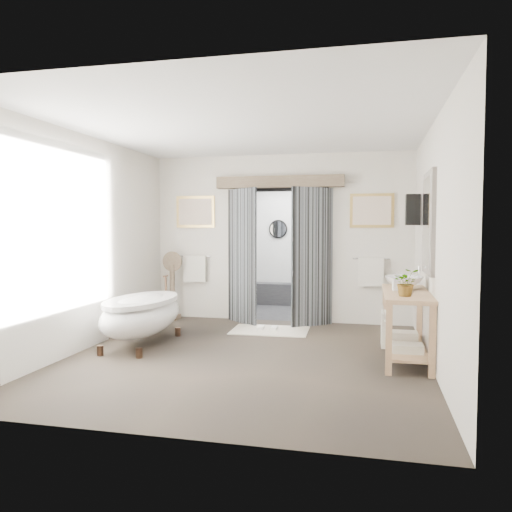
# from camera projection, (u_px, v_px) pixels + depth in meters

# --- Properties ---
(ground_plane) EXTENTS (5.00, 5.00, 0.00)m
(ground_plane) POSITION_uv_depth(u_px,v_px,m) (245.00, 357.00, 6.34)
(ground_plane) COLOR #42372C
(room_shell) EXTENTS (4.52, 5.02, 2.91)m
(room_shell) POSITION_uv_depth(u_px,v_px,m) (240.00, 210.00, 6.12)
(room_shell) COLOR beige
(room_shell) RESTS_ON ground_plane
(shower_room) EXTENTS (2.22, 2.01, 2.51)m
(shower_room) POSITION_uv_depth(u_px,v_px,m) (293.00, 263.00, 10.17)
(shower_room) COLOR #232226
(shower_room) RESTS_ON ground_plane
(back_wall_dressing) EXTENTS (3.82, 0.68, 2.52)m
(back_wall_dressing) POSITION_uv_depth(u_px,v_px,m) (278.00, 232.00, 8.50)
(back_wall_dressing) COLOR black
(back_wall_dressing) RESTS_ON ground_plane
(clawfoot_tub) EXTENTS (0.82, 1.84, 0.90)m
(clawfoot_tub) POSITION_uv_depth(u_px,v_px,m) (142.00, 314.00, 6.94)
(clawfoot_tub) COLOR #412B1E
(clawfoot_tub) RESTS_ON ground_plane
(vanity) EXTENTS (0.57, 1.60, 0.85)m
(vanity) POSITION_uv_depth(u_px,v_px,m) (404.00, 319.00, 6.19)
(vanity) COLOR tan
(vanity) RESTS_ON ground_plane
(pedestal_mirror) EXTENTS (0.36, 0.23, 1.22)m
(pedestal_mirror) POSITION_uv_depth(u_px,v_px,m) (172.00, 290.00, 8.87)
(pedestal_mirror) COLOR #6F614B
(pedestal_mirror) RESTS_ON ground_plane
(rug) EXTENTS (1.23, 0.84, 0.01)m
(rug) POSITION_uv_depth(u_px,v_px,m) (270.00, 330.00, 7.91)
(rug) COLOR beige
(rug) RESTS_ON ground_plane
(slippers) EXTENTS (0.32, 0.24, 0.05)m
(slippers) POSITION_uv_depth(u_px,v_px,m) (267.00, 328.00, 7.97)
(slippers) COLOR white
(slippers) RESTS_ON rug
(basin) EXTENTS (0.64, 0.64, 0.17)m
(basin) POSITION_uv_depth(u_px,v_px,m) (404.00, 283.00, 6.42)
(basin) COLOR white
(basin) RESTS_ON vanity
(plant) EXTENTS (0.30, 0.27, 0.32)m
(plant) POSITION_uv_depth(u_px,v_px,m) (406.00, 282.00, 5.74)
(plant) COLOR gray
(plant) RESTS_ON vanity
(soap_bottle_a) EXTENTS (0.11, 0.11, 0.21)m
(soap_bottle_a) POSITION_uv_depth(u_px,v_px,m) (397.00, 282.00, 6.28)
(soap_bottle_a) COLOR gray
(soap_bottle_a) RESTS_ON vanity
(soap_bottle_b) EXTENTS (0.14, 0.14, 0.18)m
(soap_bottle_b) POSITION_uv_depth(u_px,v_px,m) (402.00, 279.00, 6.83)
(soap_bottle_b) COLOR gray
(soap_bottle_b) RESTS_ON vanity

